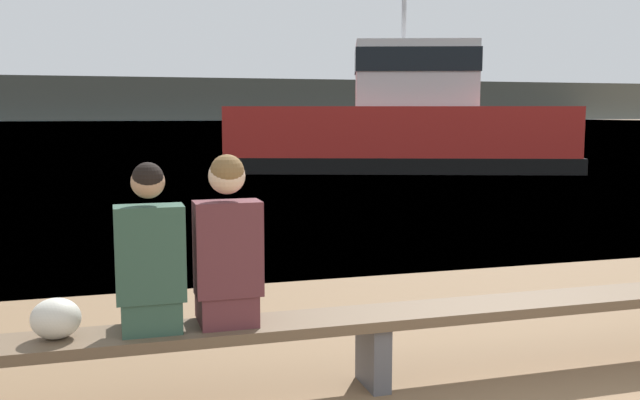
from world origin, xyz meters
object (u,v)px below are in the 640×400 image
(bench_main, at_px, (373,325))
(shopping_bag, at_px, (56,318))
(person_right, at_px, (227,250))
(tugboat_red, at_px, (401,130))
(person_left, at_px, (150,260))

(bench_main, bearing_deg, shopping_bag, 179.43)
(bench_main, height_order, person_right, person_right)
(shopping_bag, bearing_deg, person_right, -0.92)
(bench_main, xyz_separation_m, person_right, (-0.92, 0.00, 0.53))
(person_right, relative_size, tugboat_red, 0.09)
(tugboat_red, bearing_deg, person_left, 171.09)
(person_left, bearing_deg, bench_main, -0.24)
(bench_main, xyz_separation_m, tugboat_red, (6.99, 16.14, 0.83))
(person_left, relative_size, shopping_bag, 3.59)
(person_left, bearing_deg, tugboat_red, 62.59)
(person_left, distance_m, person_right, 0.45)
(shopping_bag, distance_m, tugboat_red, 18.42)
(bench_main, distance_m, person_right, 1.07)
(bench_main, xyz_separation_m, person_left, (-1.37, 0.01, 0.50))
(person_left, relative_size, person_right, 0.96)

